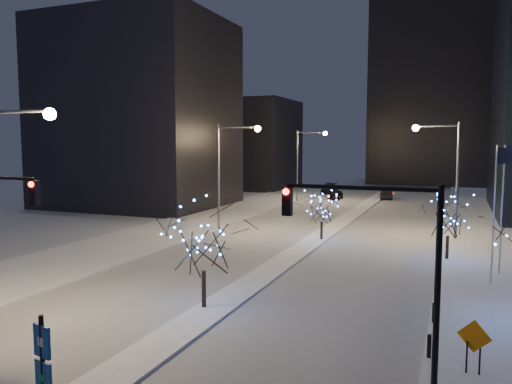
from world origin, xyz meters
The scene contains 22 objects.
ground centered at (0.00, 0.00, 0.00)m, with size 160.00×160.00×0.00m, color silver.
road centered at (0.00, 35.00, 0.01)m, with size 20.00×130.00×0.02m, color silver.
median centered at (0.00, 30.00, 0.07)m, with size 2.00×80.00×0.15m, color white.
west_sidewalk centered at (-14.00, 20.00, 0.07)m, with size 8.00×90.00×0.15m, color white.
filler_west_near centered at (-28.00, 40.00, 12.00)m, with size 22.00×18.00×24.00m, color black.
filler_west_far centered at (-26.00, 70.00, 8.00)m, with size 18.00×16.00×16.00m, color black.
horizon_block centered at (6.00, 92.00, 21.00)m, with size 24.00×14.00×42.00m, color black.
street_lamp_w_near centered at (-8.94, 2.00, 6.50)m, with size 4.40×0.56×10.00m.
street_lamp_w_mid centered at (-8.94, 27.00, 6.50)m, with size 4.40×0.56×10.00m.
street_lamp_w_far centered at (-8.94, 52.00, 6.50)m, with size 4.40×0.56×10.00m.
street_lamp_east centered at (10.08, 30.00, 6.45)m, with size 3.90×0.56×10.00m.
traffic_signal_east centered at (8.94, 1.00, 4.76)m, with size 5.26×0.43×7.00m.
flagpoles centered at (13.37, 17.25, 4.80)m, with size 1.35×2.60×8.00m.
bollards centered at (10.20, 10.00, 0.60)m, with size 0.16×12.16×0.90m.
car_near centered at (-5.41, 56.35, 0.71)m, with size 1.67×4.15×1.41m, color black.
car_mid centered at (1.50, 59.47, 0.77)m, with size 1.62×4.64×1.53m, color black.
car_far centered at (-8.32, 64.50, 0.81)m, with size 2.26×5.57×1.62m, color black.
holiday_tree_median_near centered at (-0.50, 6.03, 3.60)m, with size 5.69×5.69×5.42m.
holiday_tree_median_far centered at (0.50, 25.30, 2.84)m, with size 3.25×3.25×4.12m.
holiday_tree_plaza_far centered at (10.50, 21.66, 3.11)m, with size 4.75×4.75×4.58m.
wayfinding_sign centered at (1.01, -5.78, 2.34)m, with size 0.68×0.25×3.81m.
construction_sign centered at (11.71, 3.15, 1.33)m, with size 1.14×0.44×1.97m.
Camera 1 is at (10.92, -15.37, 8.27)m, focal length 35.00 mm.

